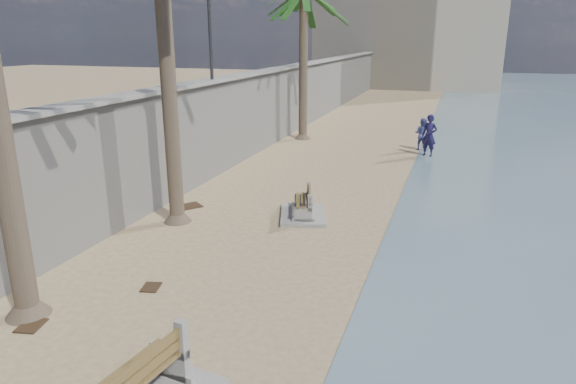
{
  "coord_description": "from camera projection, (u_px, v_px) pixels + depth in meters",
  "views": [
    {
      "loc": [
        3.6,
        -5.28,
        5.18
      ],
      "look_at": [
        -0.5,
        7.0,
        1.2
      ],
      "focal_mm": 32.0,
      "sensor_mm": 36.0,
      "label": 1
    }
  ],
  "objects": [
    {
      "name": "debris_c",
      "position": [
        189.0,
        206.0,
        16.13
      ],
      "size": [
        0.94,
        0.97,
        0.03
      ],
      "primitive_type": "cube",
      "rotation": [
        0.0,
        0.0,
        4.04
      ],
      "color": "#382616",
      "rests_on": "ground_plane"
    },
    {
      "name": "bench_far",
      "position": [
        303.0,
        205.0,
        15.18
      ],
      "size": [
        1.82,
        2.21,
        0.8
      ],
      "color": "gray",
      "rests_on": "ground_plane"
    },
    {
      "name": "debris_d",
      "position": [
        151.0,
        287.0,
        10.95
      ],
      "size": [
        0.46,
        0.52,
        0.03
      ],
      "primitive_type": "cube",
      "rotation": [
        0.0,
        0.0,
        1.82
      ],
      "color": "#382616",
      "rests_on": "ground_plane"
    },
    {
      "name": "person_a",
      "position": [
        430.0,
        132.0,
        22.55
      ],
      "size": [
        0.9,
        0.76,
        2.13
      ],
      "primitive_type": "imported",
      "rotation": [
        0.0,
        0.0,
        -0.36
      ],
      "color": "#1A163C",
      "rests_on": "ground_plane"
    },
    {
      "name": "end_building",
      "position": [
        412.0,
        16.0,
        53.1
      ],
      "size": [
        18.0,
        12.0,
        14.0
      ],
      "primitive_type": "cube",
      "color": "#B7AA93",
      "rests_on": "ground_plane"
    },
    {
      "name": "seawall",
      "position": [
        281.0,
        104.0,
        26.59
      ],
      "size": [
        0.45,
        70.0,
        3.5
      ],
      "primitive_type": "cube",
      "color": "gray",
      "rests_on": "ground_plane"
    },
    {
      "name": "debris_b",
      "position": [
        31.0,
        325.0,
        9.51
      ],
      "size": [
        0.51,
        0.59,
        0.03
      ],
      "primitive_type": "cube",
      "rotation": [
        0.0,
        0.0,
        4.92
      ],
      "color": "#382616",
      "rests_on": "ground_plane"
    },
    {
      "name": "wall_cap",
      "position": [
        281.0,
        68.0,
        26.07
      ],
      "size": [
        0.8,
        70.0,
        0.12
      ],
      "primitive_type": "cube",
      "color": "gray",
      "rests_on": "seawall"
    },
    {
      "name": "person_b",
      "position": [
        422.0,
        132.0,
        23.88
      ],
      "size": [
        0.97,
        0.86,
        1.65
      ],
      "primitive_type": "imported",
      "rotation": [
        0.0,
        0.0,
        2.78
      ],
      "color": "#4B549C",
      "rests_on": "ground_plane"
    }
  ]
}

